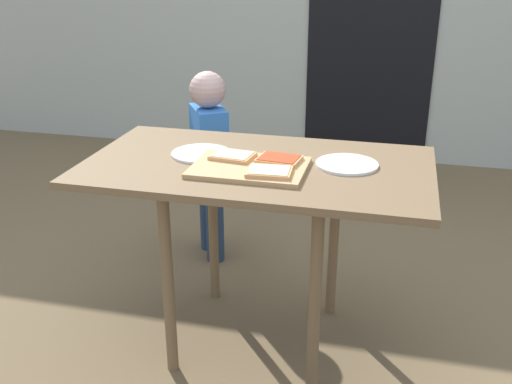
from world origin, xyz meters
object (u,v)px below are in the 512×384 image
Objects in this scene: cutting_board at (249,167)px; plate_white_left at (201,154)px; pizza_slice_far_left at (233,156)px; pizza_slice_far_right at (279,159)px; pizza_slice_near_right at (269,172)px; plate_white_right at (347,164)px; child_left at (210,154)px; dining_table at (257,184)px.

cutting_board reaches higher than plate_white_left.
pizza_slice_far_left is (-0.08, 0.07, 0.02)m from cutting_board.
pizza_slice_far_right is at bearing 0.69° from pizza_slice_far_left.
pizza_slice_near_right is 0.35m from plate_white_left.
child_left reaches higher than plate_white_right.
plate_white_right is (0.33, 0.13, -0.00)m from cutting_board.
pizza_slice_far_left is at bearing -19.66° from plate_white_left.
plate_white_right is at bearing 1.20° from plate_white_left.
pizza_slice_near_right is 0.70× the size of plate_white_right.
pizza_slice_far_left is 0.72× the size of plate_white_left.
pizza_slice_far_left is at bearing -179.31° from pizza_slice_far_right.
pizza_slice_far_right is (0.17, 0.00, 0.00)m from pizza_slice_far_left.
pizza_slice_far_left is 0.41m from plate_white_right.
plate_white_left is 0.67m from child_left.
plate_white_left is 0.24× the size of child_left.
plate_white_left is at bearing -74.25° from child_left.
plate_white_right is 0.96m from child_left.
cutting_board is 2.53× the size of pizza_slice_near_right.
child_left is (-0.31, 0.66, -0.24)m from pizza_slice_far_left.
pizza_slice_far_right is at bearing -166.02° from plate_white_right.
cutting_board reaches higher than plate_white_right.
dining_table is 7.99× the size of pizza_slice_near_right.
plate_white_right is at bearing 20.97° from cutting_board.
cutting_board is 0.11m from pizza_slice_near_right.
dining_table is 0.13m from pizza_slice_far_right.
cutting_board is 0.10m from pizza_slice_far_left.
pizza_slice_near_right is (0.17, -0.13, 0.00)m from pizza_slice_far_left.
plate_white_left reaches higher than dining_table.
dining_table is 0.12m from cutting_board.
cutting_board is at bearing -143.94° from pizza_slice_far_right.
pizza_slice_far_right is at bearing 87.54° from pizza_slice_near_right.
pizza_slice_far_right is 0.72× the size of plate_white_right.
plate_white_left is 1.00× the size of plate_white_right.
dining_table is 5.59× the size of plate_white_right.
pizza_slice_near_right is 0.13m from pizza_slice_far_right.
pizza_slice_far_left is 0.77m from child_left.
plate_white_left is (-0.22, 0.11, -0.00)m from cutting_board.
pizza_slice_far_right is at bearing -53.83° from child_left.
dining_table is 0.25m from plate_white_left.
dining_table is at bearing 5.81° from pizza_slice_far_left.
pizza_slice_near_right reaches higher than plate_white_right.
pizza_slice_far_left is 1.04× the size of pizza_slice_near_right.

